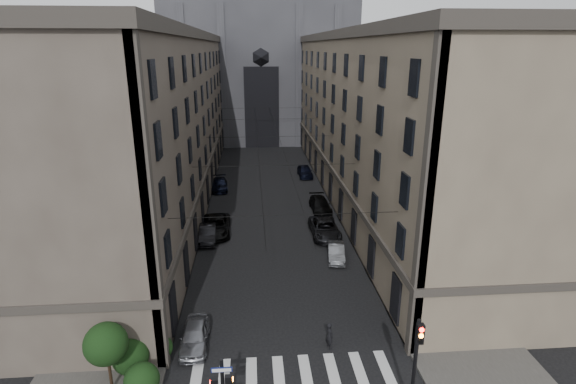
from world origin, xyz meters
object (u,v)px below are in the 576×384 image
object	(u,v)px
gothic_tower	(259,43)
car_right_near	(336,252)
car_left_midnear	(208,233)
car_right_midfar	(320,205)
pedestrian	(329,335)
car_left_midfar	(216,226)
car_left_near	(195,336)
car_left_far	(220,184)
car_right_far	(305,171)
car_right_midnear	(325,228)
traffic_light_right	(416,356)

from	to	relation	value
gothic_tower	car_right_near	bearing A→B (deg)	-84.93
car_left_midnear	car_right_midfar	size ratio (longest dim) A/B	0.88
car_right_near	pedestrian	world-z (taller)	pedestrian
gothic_tower	car_right_near	distance (m)	58.95
gothic_tower	car_right_near	size ratio (longest dim) A/B	14.97
gothic_tower	car_left_midfar	size ratio (longest dim) A/B	10.10
car_left_near	car_right_midfar	world-z (taller)	car_right_midfar
car_left_far	pedestrian	xyz separation A→B (m)	(8.48, -32.06, 0.14)
car_right_far	car_right_near	bearing A→B (deg)	-91.91
gothic_tower	car_right_near	xyz separation A→B (m)	(4.98, -56.18, -17.16)
car_left_near	car_right_near	world-z (taller)	car_left_near
car_left_midfar	car_right_midfar	world-z (taller)	car_left_midfar
car_left_near	car_right_midfar	bearing A→B (deg)	63.74
car_right_far	car_right_midnear	bearing A→B (deg)	-92.63
pedestrian	traffic_light_right	bearing A→B (deg)	-170.30
car_left_midnear	pedestrian	xyz separation A→B (m)	(8.61, -16.37, 0.13)
car_left_midfar	car_right_midfar	bearing A→B (deg)	24.97
car_right_near	car_right_midnear	bearing A→B (deg)	99.87
car_right_midfar	pedestrian	xyz separation A→B (m)	(-2.99, -23.40, 0.12)
car_left_near	car_left_midfar	distance (m)	17.16
pedestrian	car_left_midfar	bearing A→B (deg)	2.26
gothic_tower	car_left_midnear	world-z (taller)	gothic_tower
car_left_midnear	car_right_near	distance (m)	12.15
car_left_near	pedestrian	size ratio (longest dim) A/B	2.42
car_left_midfar	car_right_far	distance (m)	22.01
car_left_far	car_right_midfar	size ratio (longest dim) A/B	0.97
gothic_tower	traffic_light_right	xyz separation A→B (m)	(5.60, -73.04, -14.51)
car_left_far	car_right_midfar	world-z (taller)	car_right_midfar
traffic_light_right	pedestrian	distance (m)	6.61
car_left_midnear	car_right_near	size ratio (longest dim) A/B	1.12
car_right_midfar	car_left_midfar	bearing A→B (deg)	-155.55
pedestrian	car_right_midnear	bearing A→B (deg)	-29.77
car_right_near	car_right_midnear	size ratio (longest dim) A/B	0.69
car_right_midfar	car_right_far	bearing A→B (deg)	88.43
car_right_far	pedestrian	xyz separation A→B (m)	(-2.93, -37.13, 0.06)
car_right_midfar	car_left_near	bearing A→B (deg)	-117.88
gothic_tower	car_left_midfar	bearing A→B (deg)	-96.35
car_right_far	gothic_tower	bearing A→B (deg)	98.76
gothic_tower	traffic_light_right	bearing A→B (deg)	-85.62
car_left_midnear	pedestrian	bearing A→B (deg)	-65.32
gothic_tower	pedestrian	distance (m)	69.92
car_left_midnear	car_left_midfar	bearing A→B (deg)	64.70
car_right_midnear	car_right_midfar	xyz separation A→B (m)	(0.61, 6.86, -0.06)
traffic_light_right	car_left_near	distance (m)	13.02
gothic_tower	car_right_near	world-z (taller)	gothic_tower
car_right_midnear	car_left_midfar	bearing A→B (deg)	171.13
car_right_midnear	car_right_midfar	distance (m)	6.89
car_left_near	gothic_tower	bearing A→B (deg)	84.98
car_right_midfar	car_left_midnear	bearing A→B (deg)	-150.66
car_left_near	car_left_far	size ratio (longest dim) A/B	0.84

